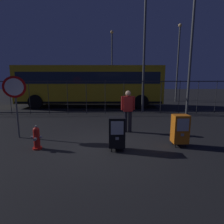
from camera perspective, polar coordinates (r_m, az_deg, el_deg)
The scene contains 12 objects.
ground_plane at distance 6.12m, azimuth -2.56°, elevation -10.40°, with size 60.00×60.00×0.00m, color black.
fire_hydrant at distance 6.24m, azimuth -21.92°, elevation -7.34°, with size 0.33×0.32×0.75m.
newspaper_box_primary at distance 6.36m, azimuth 19.99°, elevation -4.83°, with size 0.48×0.42×1.02m.
newspaper_box_secondary at distance 5.64m, azimuth 1.47°, elevation -6.09°, with size 0.48×0.42×1.02m.
stop_sign at distance 7.45m, azimuth -27.35°, elevation 4.86°, with size 0.71×0.31×2.23m.
pedestrian at distance 7.48m, azimuth 4.86°, elevation 0.96°, with size 0.55×0.22×1.67m.
fence_barrier at distance 11.29m, azimuth -2.10°, elevation 4.56°, with size 18.03×0.04×2.00m.
bus_near at distance 14.30m, azimuth -6.70°, elevation 8.50°, with size 10.54×2.93×3.00m.
street_light_near_left at distance 18.29m, azimuth 19.46°, elevation 15.39°, with size 0.32×0.32×6.76m.
street_light_near_right at distance 12.02m, azimuth 23.27°, elevation 21.78°, with size 0.32×0.32×8.25m.
street_light_far_left at distance 20.01m, azimuth -0.03°, elevation 15.58°, with size 0.32×0.32×6.81m.
street_light_far_right at distance 12.21m, azimuth 9.80°, elevation 19.34°, with size 0.32×0.32×7.07m.
Camera 1 is at (0.12, -5.72, 2.18)m, focal length 30.10 mm.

